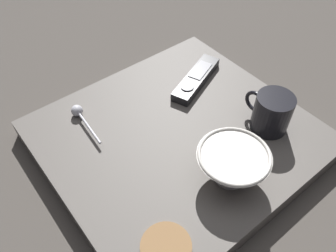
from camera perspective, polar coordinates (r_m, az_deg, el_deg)
name	(u,v)px	position (r m, az deg, el deg)	size (l,w,h in m)	color
ground_plane	(177,145)	(0.83, 1.54, -3.22)	(6.00, 6.00, 0.00)	#47423D
table	(177,138)	(0.82, 1.58, -2.12)	(0.55, 0.59, 0.05)	#5B5651
cereal_bowl	(232,164)	(0.70, 10.79, -6.34)	(0.15, 0.15, 0.08)	beige
coffee_mug	(271,113)	(0.81, 17.03, 2.19)	(0.12, 0.09, 0.09)	black
teaspoon	(79,113)	(0.85, -14.83, 2.13)	(0.14, 0.03, 0.03)	silver
tv_remote_near	(196,79)	(0.92, 4.77, 7.95)	(0.12, 0.20, 0.03)	black
drink_coaster	(166,246)	(0.65, -0.34, -19.62)	(0.09, 0.09, 0.01)	olive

